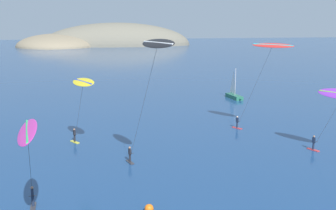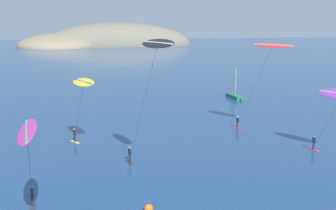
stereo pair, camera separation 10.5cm
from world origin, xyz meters
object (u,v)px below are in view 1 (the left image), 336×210
at_px(kitesurfer_black, 155,54).
at_px(marker_buoy, 149,209).
at_px(kitesurfer_magenta, 28,137).
at_px(sailboat_near, 235,95).
at_px(kitesurfer_red, 270,51).
at_px(kitesurfer_yellow, 82,87).

bearing_deg(kitesurfer_black, marker_buoy, -102.84).
distance_m(kitesurfer_magenta, marker_buoy, 10.83).
distance_m(sailboat_near, kitesurfer_magenta, 55.70).
height_order(kitesurfer_red, kitesurfer_yellow, kitesurfer_red).
relative_size(sailboat_near, kitesurfer_magenta, 0.65).
xyz_separation_m(kitesurfer_red, kitesurfer_magenta, (-25.91, -21.80, -3.56)).
height_order(kitesurfer_red, kitesurfer_black, kitesurfer_black).
distance_m(kitesurfer_red, kitesurfer_black, 20.61).
height_order(kitesurfer_yellow, kitesurfer_magenta, kitesurfer_yellow).
bearing_deg(marker_buoy, kitesurfer_magenta, -163.99).
bearing_deg(kitesurfer_magenta, kitesurfer_black, 43.23).
xyz_separation_m(kitesurfer_yellow, marker_buoy, (5.05, -17.58, -6.81)).
distance_m(kitesurfer_black, marker_buoy, 13.16).
relative_size(kitesurfer_red, kitesurfer_black, 0.90).
relative_size(kitesurfer_red, kitesurfer_magenta, 1.28).
bearing_deg(kitesurfer_black, kitesurfer_red, 38.03).
relative_size(kitesurfer_magenta, marker_buoy, 13.10).
bearing_deg(kitesurfer_black, kitesurfer_magenta, -136.77).
bearing_deg(kitesurfer_red, marker_buoy, -132.39).
distance_m(sailboat_near, kitesurfer_black, 43.88).
height_order(kitesurfer_yellow, marker_buoy, kitesurfer_yellow).
distance_m(kitesurfer_black, kitesurfer_magenta, 14.03).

